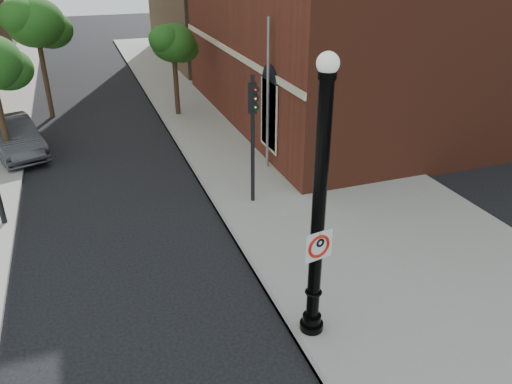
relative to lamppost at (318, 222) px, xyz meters
name	(u,v)px	position (x,y,z in m)	size (l,w,h in m)	color
ground	(203,359)	(-2.46, 0.04, -2.82)	(120.00, 120.00, 0.00)	black
sidewalk_right	(284,152)	(3.54, 10.04, -2.76)	(8.00, 60.00, 0.12)	gray
curb_edge	(190,164)	(-0.41, 10.04, -2.75)	(0.10, 60.00, 0.14)	gray
lamppost	(318,222)	(0.00, 0.00, 0.00)	(0.52, 0.52, 6.11)	black
no_parking_sign	(319,246)	(-0.03, -0.16, -0.46)	(0.64, 0.16, 0.65)	white
parked_car	(13,137)	(-6.82, 13.64, -2.07)	(1.59, 4.55, 1.50)	#323338
traffic_signal_right	(253,120)	(0.86, 6.24, 0.06)	(0.34, 0.38, 4.27)	black
utility_pole	(268,98)	(2.34, 8.81, -0.04)	(0.11, 0.11, 5.56)	#999999
street_tree_b	(36,24)	(-5.41, 18.49, 1.63)	(3.13, 2.83, 5.64)	#312113
street_tree_c	(174,44)	(0.53, 16.52, 0.69)	(2.48, 2.24, 4.46)	#312113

